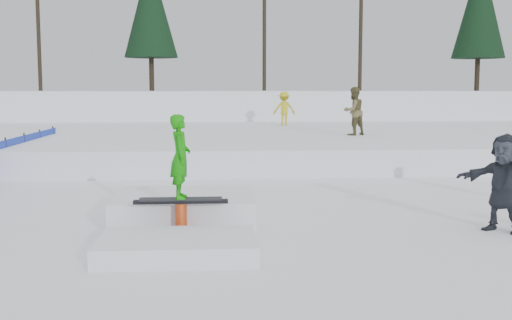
{
  "coord_description": "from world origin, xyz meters",
  "views": [
    {
      "loc": [
        -0.39,
        -10.89,
        2.54
      ],
      "look_at": [
        0.5,
        2.0,
        1.1
      ],
      "focal_mm": 45.0,
      "sensor_mm": 36.0,
      "label": 1
    }
  ],
  "objects": [
    {
      "name": "walker_ygreen",
      "position": [
        3.04,
        19.41,
        1.6
      ],
      "size": [
        1.03,
        0.59,
        1.59
      ],
      "primitive_type": "imported",
      "rotation": [
        0.0,
        0.0,
        3.14
      ],
      "color": "gold",
      "rests_on": "snow_midrise"
    },
    {
      "name": "spectator_dark",
      "position": [
        4.77,
        0.02,
        0.88
      ],
      "size": [
        1.51,
        1.53,
        1.76
      ],
      "primitive_type": "imported",
      "rotation": [
        0.0,
        0.0,
        -0.8
      ],
      "color": "#272B34",
      "rests_on": "ground"
    },
    {
      "name": "snow_midrise",
      "position": [
        0.0,
        16.0,
        0.4
      ],
      "size": [
        50.0,
        18.0,
        0.8
      ],
      "primitive_type": "cube",
      "color": "white",
      "rests_on": "ground"
    },
    {
      "name": "treeline",
      "position": [
        6.18,
        28.28,
        7.45
      ],
      "size": [
        40.24,
        4.22,
        10.5
      ],
      "color": "black",
      "rests_on": "snow_berm"
    },
    {
      "name": "jib_rail_feature",
      "position": [
        -0.92,
        0.49,
        0.3
      ],
      "size": [
        2.6,
        4.4,
        2.11
      ],
      "color": "white",
      "rests_on": "ground"
    },
    {
      "name": "walker_olive",
      "position": [
        4.9,
        12.79,
        1.7
      ],
      "size": [
        1.09,
        1.01,
        1.8
      ],
      "primitive_type": "imported",
      "rotation": [
        0.0,
        0.0,
        3.63
      ],
      "color": "brown",
      "rests_on": "snow_midrise"
    },
    {
      "name": "ground",
      "position": [
        0.0,
        0.0,
        0.0
      ],
      "size": [
        120.0,
        120.0,
        0.0
      ],
      "primitive_type": "plane",
      "color": "white"
    },
    {
      "name": "snow_berm",
      "position": [
        0.0,
        30.0,
        1.2
      ],
      "size": [
        60.0,
        14.0,
        2.4
      ],
      "primitive_type": "cube",
      "color": "white",
      "rests_on": "ground"
    }
  ]
}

